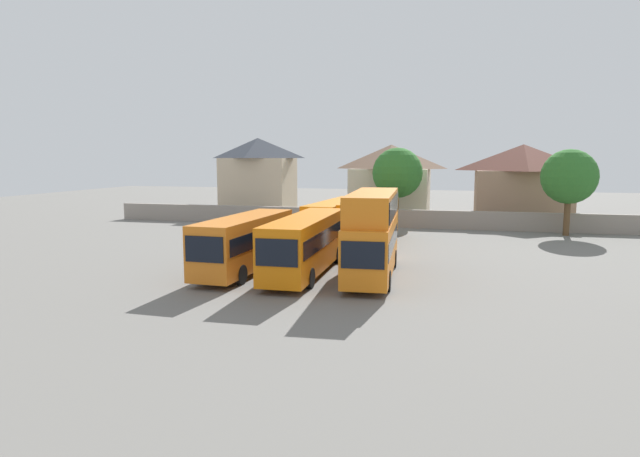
{
  "coord_description": "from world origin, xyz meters",
  "views": [
    {
      "loc": [
        8.44,
        -30.28,
        6.89
      ],
      "look_at": [
        0.0,
        3.0,
        2.39
      ],
      "focal_mm": 30.29,
      "sensor_mm": 36.0,
      "label": 1
    }
  ],
  "objects": [
    {
      "name": "house_terrace_right",
      "position": [
        15.22,
        31.33,
        4.25
      ],
      "size": [
        10.08,
        7.8,
        8.33
      ],
      "color": "#9E7A60",
      "rests_on": "ground"
    },
    {
      "name": "bus_1",
      "position": [
        -3.87,
        -0.14,
        1.93
      ],
      "size": [
        2.79,
        10.42,
        3.38
      ],
      "rotation": [
        0.0,
        0.0,
        -1.6
      ],
      "color": "orange",
      "rests_on": "ground"
    },
    {
      "name": "bus_4",
      "position": [
        -1.07,
        13.22,
        1.92
      ],
      "size": [
        3.28,
        11.78,
        3.35
      ],
      "rotation": [
        0.0,
        0.0,
        -1.64
      ],
      "color": "orange",
      "rests_on": "ground"
    },
    {
      "name": "house_terrace_left",
      "position": [
        -14.85,
        31.22,
        4.71
      ],
      "size": [
        8.41,
        6.36,
        9.25
      ],
      "color": "#C6B293",
      "rests_on": "ground"
    },
    {
      "name": "bus_2",
      "position": [
        -0.17,
        0.35,
        1.96
      ],
      "size": [
        2.73,
        11.72,
        3.42
      ],
      "rotation": [
        0.0,
        0.0,
        -1.55
      ],
      "color": "orange",
      "rests_on": "ground"
    },
    {
      "name": "bus_5",
      "position": [
        1.66,
        13.04,
        1.98
      ],
      "size": [
        3.49,
        10.64,
        3.47
      ],
      "rotation": [
        0.0,
        0.0,
        -1.66
      ],
      "color": "orange",
      "rests_on": "ground"
    },
    {
      "name": "ground",
      "position": [
        0.0,
        18.0,
        0.0
      ],
      "size": [
        140.0,
        140.0,
        0.0
      ],
      "primitive_type": "plane",
      "color": "slate"
    },
    {
      "name": "bus_3",
      "position": [
        3.81,
        0.32,
        2.78
      ],
      "size": [
        3.04,
        10.34,
        4.95
      ],
      "rotation": [
        0.0,
        0.0,
        -1.51
      ],
      "color": "orange",
      "rests_on": "ground"
    },
    {
      "name": "depot_boundary_wall",
      "position": [
        0.0,
        23.36,
        0.9
      ],
      "size": [
        56.0,
        0.5,
        1.8
      ],
      "primitive_type": "cube",
      "color": "gray",
      "rests_on": "ground"
    },
    {
      "name": "house_terrace_centre",
      "position": [
        0.95,
        32.82,
        4.3
      ],
      "size": [
        9.14,
        8.27,
        8.41
      ],
      "color": "beige",
      "rests_on": "ground"
    },
    {
      "name": "tree_behind_wall",
      "position": [
        18.02,
        21.36,
        5.22
      ],
      "size": [
        4.83,
        4.83,
        7.67
      ],
      "color": "brown",
      "rests_on": "ground"
    },
    {
      "name": "tree_left_of_lot",
      "position": [
        2.45,
        25.86,
        5.34
      ],
      "size": [
        5.18,
        5.18,
        7.94
      ],
      "color": "brown",
      "rests_on": "ground"
    }
  ]
}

